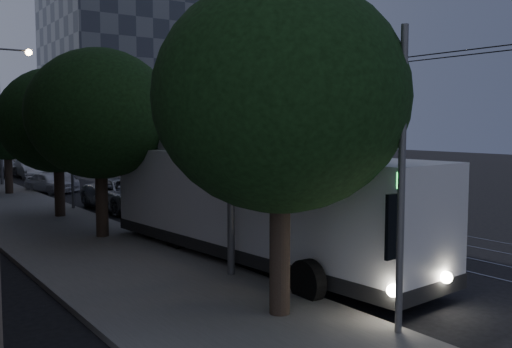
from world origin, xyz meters
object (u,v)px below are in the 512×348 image
object	(u,v)px
car_white_c	(30,168)
streetlamp_near	(243,78)
car_white_b	(58,179)
streetlamp_far	(6,100)
pickup_silver	(125,194)
trolleybus	(251,204)
car_white_a	(49,182)
car_white_d	(3,166)

from	to	relation	value
car_white_c	streetlamp_near	xyz separation A→B (m)	(-2.52, -33.53, 4.63)
car_white_b	streetlamp_far	bearing A→B (deg)	122.31
pickup_silver	streetlamp_near	size ratio (longest dim) A/B	0.63
trolleybus	car_white_c	distance (m)	32.17
car_white_a	streetlamp_far	distance (m)	7.45
pickup_silver	car_white_a	distance (m)	9.46
pickup_silver	car_white_b	world-z (taller)	pickup_silver
streetlamp_near	streetlamp_far	size ratio (longest dim) A/B	0.93
pickup_silver	car_white_b	size ratio (longest dim) A/B	1.20
pickup_silver	trolleybus	bearing A→B (deg)	-97.17
car_white_a	car_white_c	size ratio (longest dim) A/B	0.81
streetlamp_far	streetlamp_near	bearing A→B (deg)	-89.65
trolleybus	car_white_c	bearing A→B (deg)	83.01
car_white_d	streetlamp_near	bearing A→B (deg)	-105.91
trolleybus	streetlamp_near	size ratio (longest dim) A/B	1.45
pickup_silver	car_white_a	size ratio (longest dim) A/B	1.50
trolleybus	car_white_a	distance (m)	21.42
car_white_b	pickup_silver	bearing A→B (deg)	-84.65
pickup_silver	car_white_c	distance (m)	20.15
pickup_silver	car_white_a	bearing A→B (deg)	92.94
car_white_d	streetlamp_near	distance (m)	37.31
car_white_b	car_white_d	size ratio (longest dim) A/B	1.04
streetlamp_near	car_white_d	bearing A→B (deg)	87.99
car_white_b	streetlamp_far	distance (m)	6.83
car_white_b	car_white_c	world-z (taller)	car_white_c
streetlamp_near	car_white_b	bearing A→B (deg)	85.36
trolleybus	streetlamp_near	bearing A→B (deg)	-135.96
car_white_a	streetlamp_far	size ratio (longest dim) A/B	0.39
car_white_b	streetlamp_near	distance (m)	24.56
car_white_a	streetlamp_far	world-z (taller)	streetlamp_far
car_white_b	car_white_d	world-z (taller)	car_white_d
trolleybus	car_white_a	world-z (taller)	trolleybus
pickup_silver	car_white_c	world-z (taller)	pickup_silver
car_white_b	car_white_c	bearing A→B (deg)	91.27
car_white_a	streetlamp_near	distance (m)	23.30
car_white_c	streetlamp_near	distance (m)	33.94
car_white_a	streetlamp_near	world-z (taller)	streetlamp_near
car_white_b	streetlamp_near	size ratio (longest dim) A/B	0.52
streetlamp_far	pickup_silver	bearing A→B (deg)	-81.37
pickup_silver	car_white_d	size ratio (longest dim) A/B	1.26
car_white_c	streetlamp_far	xyz separation A→B (m)	(-2.69, -5.44, 4.98)
trolleybus	streetlamp_near	world-z (taller)	streetlamp_near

